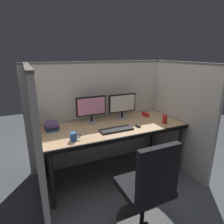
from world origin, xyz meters
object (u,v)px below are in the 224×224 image
object	(u,v)px
computer_mouse	(138,125)
book_stack	(52,126)
office_chair	(146,199)
monitor_right	(122,105)
keyboard_main	(116,130)
red_stapler	(145,114)
coffee_mug	(74,137)
soda_can	(165,119)
monitor_left	(91,108)
desk	(114,129)

from	to	relation	value
computer_mouse	book_stack	size ratio (longest dim) A/B	0.45
office_chair	monitor_right	size ratio (longest dim) A/B	2.27
computer_mouse	keyboard_main	bearing A→B (deg)	-179.97
book_stack	red_stapler	bearing A→B (deg)	-1.20
coffee_mug	soda_can	world-z (taller)	soda_can
monitor_left	soda_can	world-z (taller)	monitor_left
keyboard_main	coffee_mug	world-z (taller)	coffee_mug
monitor_right	coffee_mug	size ratio (longest dim) A/B	3.41
keyboard_main	book_stack	size ratio (longest dim) A/B	2.02
monitor_right	computer_mouse	size ratio (longest dim) A/B	4.48
desk	monitor_left	distance (m)	0.44
computer_mouse	coffee_mug	distance (m)	0.89
keyboard_main	soda_can	size ratio (longest dim) A/B	3.52
monitor_left	monitor_right	size ratio (longest dim) A/B	1.00
monitor_right	keyboard_main	size ratio (longest dim) A/B	1.00
computer_mouse	monitor_left	bearing A→B (deg)	140.46
monitor_right	soda_can	bearing A→B (deg)	-44.61
desk	red_stapler	size ratio (longest dim) A/B	12.67
monitor_right	office_chair	bearing A→B (deg)	-106.71
office_chair	red_stapler	distance (m)	1.44
computer_mouse	red_stapler	world-z (taller)	red_stapler
desk	keyboard_main	world-z (taller)	keyboard_main
keyboard_main	computer_mouse	bearing A→B (deg)	0.03
computer_mouse	red_stapler	bearing A→B (deg)	44.80
coffee_mug	book_stack	distance (m)	0.48
desk	computer_mouse	size ratio (longest dim) A/B	19.79
keyboard_main	soda_can	bearing A→B (deg)	-3.52
computer_mouse	soda_can	world-z (taller)	soda_can
computer_mouse	monitor_right	bearing A→B (deg)	95.42
soda_can	desk	bearing A→B (deg)	163.82
monitor_left	keyboard_main	distance (m)	0.50
desk	soda_can	distance (m)	0.73
monitor_left	desk	bearing A→B (deg)	-49.65
monitor_right	keyboard_main	world-z (taller)	monitor_right
desk	red_stapler	xyz separation A→B (m)	(0.63, 0.19, 0.08)
soda_can	office_chair	bearing A→B (deg)	-136.04
office_chair	soda_can	distance (m)	1.21
computer_mouse	book_stack	bearing A→B (deg)	160.75
book_stack	desk	bearing A→B (deg)	-15.49
monitor_left	computer_mouse	world-z (taller)	monitor_left
desk	computer_mouse	xyz separation A→B (m)	(0.28, -0.16, 0.07)
desk	keyboard_main	bearing A→B (deg)	-103.09
monitor_right	red_stapler	distance (m)	0.43
monitor_left	book_stack	xyz separation A→B (m)	(-0.56, -0.05, -0.17)
office_chair	computer_mouse	xyz separation A→B (m)	(0.40, 0.82, 0.39)
desk	red_stapler	bearing A→B (deg)	16.57
monitor_left	monitor_right	bearing A→B (deg)	-3.30
office_chair	red_stapler	size ratio (longest dim) A/B	6.50
keyboard_main	soda_can	world-z (taller)	soda_can
office_chair	monitor_right	xyz separation A→B (m)	(0.37, 1.22, 0.59)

